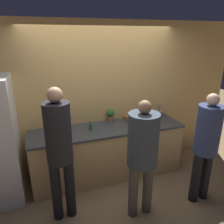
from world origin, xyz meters
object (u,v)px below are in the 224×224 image
bottle_green (90,127)px  potted_plant (110,115)px  person_left (59,147)px  fruit_bowl (133,117)px  utensil_crock (158,114)px  person_center (143,149)px  cup_white (67,128)px  person_right (206,141)px

bottle_green → potted_plant: size_ratio=0.67×
person_left → fruit_bowl: (1.42, 0.93, -0.12)m
utensil_crock → bottle_green: (-1.32, -0.13, -0.01)m
person_center → potted_plant: bearing=90.2°
cup_white → bottle_green: bearing=-16.9°
bottle_green → cup_white: size_ratio=1.44×
person_right → cup_white: (-1.75, 1.13, -0.02)m
person_left → person_center: (0.99, -0.28, -0.06)m
person_center → utensil_crock: 1.43m
person_right → fruit_bowl: 1.36m
person_left → potted_plant: (0.99, 0.98, -0.04)m
cup_white → potted_plant: 0.81m
utensil_crock → potted_plant: bearing=171.3°
fruit_bowl → bottle_green: (-0.86, -0.23, 0.02)m
person_right → fruit_bowl: size_ratio=4.77×
potted_plant → fruit_bowl: bearing=-5.6°
person_left → potted_plant: bearing=44.7°
person_left → person_right: person_left is taller
fruit_bowl → bottle_green: size_ratio=2.36×
person_center → fruit_bowl: bearing=70.7°
person_center → person_right: person_right is taller
fruit_bowl → utensil_crock: (0.46, -0.10, 0.03)m
potted_plant → person_right: bearing=-53.3°
person_right → bottle_green: person_right is taller
person_left → bottle_green: size_ratio=12.36×
person_center → person_right: (0.96, -0.04, -0.03)m
utensil_crock → cup_white: (-1.68, -0.02, -0.02)m
cup_white → utensil_crock: bearing=0.8°
person_right → potted_plant: bearing=126.7°
bottle_green → cup_white: 0.37m
person_left → potted_plant: 1.39m
fruit_bowl → cup_white: 1.22m
cup_white → person_left: bearing=-104.0°
person_left → bottle_green: 0.91m
utensil_crock → bottle_green: bearing=-174.4°
person_right → fruit_bowl: person_right is taller
person_center → bottle_green: person_center is taller
utensil_crock → person_right: bearing=-86.4°
fruit_bowl → bottle_green: bearing=-165.3°
utensil_crock → cup_white: 1.68m
potted_plant → bottle_green: bearing=-148.1°
person_left → person_right: bearing=-9.2°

